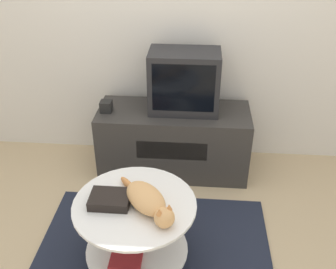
{
  "coord_description": "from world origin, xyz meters",
  "views": [
    {
      "loc": [
        0.24,
        -1.75,
        2.06
      ],
      "look_at": [
        0.06,
        0.56,
        0.67
      ],
      "focal_mm": 42.0,
      "sensor_mm": 36.0,
      "label": 1
    }
  ],
  "objects_px": {
    "speaker": "(106,106)",
    "dvd_box": "(110,199)",
    "tv": "(184,81)",
    "cat": "(148,201)"
  },
  "relations": [
    {
      "from": "tv",
      "to": "dvd_box",
      "type": "relative_size",
      "value": 2.36
    },
    {
      "from": "tv",
      "to": "speaker",
      "type": "bearing_deg",
      "value": -171.9
    },
    {
      "from": "speaker",
      "to": "cat",
      "type": "height_order",
      "value": "speaker"
    },
    {
      "from": "speaker",
      "to": "dvd_box",
      "type": "distance_m",
      "value": 1.07
    },
    {
      "from": "tv",
      "to": "speaker",
      "type": "relative_size",
      "value": 6.06
    },
    {
      "from": "tv",
      "to": "speaker",
      "type": "height_order",
      "value": "tv"
    },
    {
      "from": "tv",
      "to": "speaker",
      "type": "xyz_separation_m",
      "value": [
        -0.62,
        -0.09,
        -0.2
      ]
    },
    {
      "from": "tv",
      "to": "dvd_box",
      "type": "height_order",
      "value": "tv"
    },
    {
      "from": "cat",
      "to": "tv",
      "type": "bearing_deg",
      "value": 133.48
    },
    {
      "from": "dvd_box",
      "to": "tv",
      "type": "bearing_deg",
      "value": 71.41
    }
  ]
}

